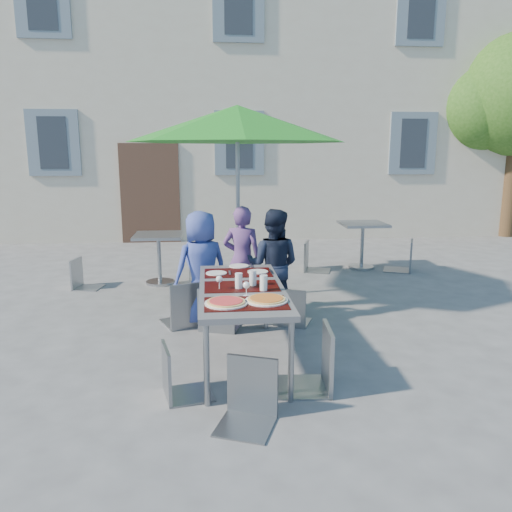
{
  "coord_description": "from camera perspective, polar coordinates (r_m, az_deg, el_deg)",
  "views": [
    {
      "loc": [
        -0.73,
        -3.86,
        2.01
      ],
      "look_at": [
        -0.2,
        1.62,
        0.86
      ],
      "focal_mm": 35.0,
      "sensor_mm": 36.0,
      "label": 1
    }
  ],
  "objects": [
    {
      "name": "building",
      "position": [
        15.64,
        -3.02,
        22.26
      ],
      "size": [
        13.6,
        8.2,
        11.1
      ],
      "color": "#BBAD97",
      "rests_on": "ground"
    },
    {
      "name": "chair_3",
      "position": [
        4.19,
        -9.06,
        -9.54
      ],
      "size": [
        0.46,
        0.45,
        0.86
      ],
      "color": "gray",
      "rests_on": "ground"
    },
    {
      "name": "glassware",
      "position": [
        4.65,
        -0.94,
        -2.89
      ],
      "size": [
        0.47,
        0.41,
        0.15
      ],
      "color": "silver",
      "rests_on": "dining_table"
    },
    {
      "name": "child_1",
      "position": [
        6.26,
        -1.59,
        -0.44
      ],
      "size": [
        0.57,
        0.46,
        1.36
      ],
      "primitive_type": "imported",
      "rotation": [
        0.0,
        0.0,
        2.84
      ],
      "color": "#5D3B79",
      "rests_on": "ground"
    },
    {
      "name": "child_2",
      "position": [
        5.99,
        1.97,
        -1.05
      ],
      "size": [
        0.75,
        0.58,
        1.35
      ],
      "primitive_type": "imported",
      "rotation": [
        0.0,
        0.0,
        2.8
      ],
      "color": "#161D31",
      "rests_on": "ground"
    },
    {
      "name": "patio_umbrella",
      "position": [
        6.76,
        -2.15,
        14.74
      ],
      "size": [
        2.93,
        2.93,
        2.61
      ],
      "color": "#9FA2A7",
      "rests_on": "ground"
    },
    {
      "name": "chair_0",
      "position": [
        5.83,
        -8.12,
        -2.27
      ],
      "size": [
        0.6,
        0.6,
        1.02
      ],
      "color": "gray",
      "rests_on": "ground"
    },
    {
      "name": "chair_2",
      "position": [
        5.83,
        4.1,
        -3.16
      ],
      "size": [
        0.51,
        0.51,
        0.87
      ],
      "color": "gray",
      "rests_on": "ground"
    },
    {
      "name": "child_0",
      "position": [
        5.89,
        -6.27,
        -1.35
      ],
      "size": [
        0.78,
        0.67,
        1.35
      ],
      "primitive_type": "imported",
      "rotation": [
        0.0,
        0.0,
        3.57
      ],
      "color": "#374798",
      "rests_on": "ground"
    },
    {
      "name": "cafe_table_0",
      "position": [
        7.8,
        -11.04,
        0.77
      ],
      "size": [
        0.73,
        0.73,
        0.78
      ],
      "color": "#9FA2A7",
      "rests_on": "ground"
    },
    {
      "name": "chair_4",
      "position": [
        4.27,
        6.86,
        -7.25
      ],
      "size": [
        0.51,
        0.5,
        1.05
      ],
      "color": "gray",
      "rests_on": "ground"
    },
    {
      "name": "ground",
      "position": [
        4.42,
        4.76,
        -15.3
      ],
      "size": [
        90.0,
        90.0,
        0.0
      ],
      "primitive_type": "plane",
      "color": "#4E4E51",
      "rests_on": "ground"
    },
    {
      "name": "pizza_near_left",
      "position": [
        4.22,
        -3.44,
        -5.29
      ],
      "size": [
        0.36,
        0.36,
        0.03
      ],
      "color": "white",
      "rests_on": "dining_table"
    },
    {
      "name": "chair_1",
      "position": [
        5.65,
        -4.36,
        -3.02
      ],
      "size": [
        0.53,
        0.54,
        0.97
      ],
      "color": "gray",
      "rests_on": "ground"
    },
    {
      "name": "chair_5",
      "position": [
        3.77,
        -0.84,
        -11.25
      ],
      "size": [
        0.52,
        0.53,
        0.91
      ],
      "color": "gray",
      "rests_on": "ground"
    },
    {
      "name": "pizza_near_right",
      "position": [
        4.29,
        1.2,
        -4.98
      ],
      "size": [
        0.37,
        0.37,
        0.03
      ],
      "color": "white",
      "rests_on": "dining_table"
    },
    {
      "name": "dining_table",
      "position": [
        4.78,
        -1.67,
        -4.14
      ],
      "size": [
        0.8,
        1.85,
        0.76
      ],
      "color": "#414045",
      "rests_on": "ground"
    },
    {
      "name": "cafe_table_1",
      "position": [
        8.88,
        12.08,
        2.25
      ],
      "size": [
        0.75,
        0.75,
        0.81
      ],
      "color": "#9FA2A7",
      "rests_on": "ground"
    },
    {
      "name": "bg_chair_r_1",
      "position": [
        8.85,
        16.73,
        2.13
      ],
      "size": [
        0.59,
        0.59,
        1.02
      ],
      "color": "gray",
      "rests_on": "ground"
    },
    {
      "name": "place_settings",
      "position": [
        5.38,
        -2.05,
        -1.62
      ],
      "size": [
        0.7,
        0.53,
        0.01
      ],
      "color": "white",
      "rests_on": "dining_table"
    },
    {
      "name": "bg_chair_l_0",
      "position": [
        7.86,
        -19.36,
        -0.01
      ],
      "size": [
        0.45,
        0.44,
        0.85
      ],
      "color": "#90949B",
      "rests_on": "ground"
    },
    {
      "name": "bg_chair_r_0",
      "position": [
        7.66,
        -7.78,
        0.39
      ],
      "size": [
        0.51,
        0.51,
        0.87
      ],
      "color": "gray",
      "rests_on": "ground"
    },
    {
      "name": "bg_chair_l_1",
      "position": [
        8.56,
        6.48,
        1.97
      ],
      "size": [
        0.54,
        0.53,
        0.95
      ],
      "color": "gray",
      "rests_on": "ground"
    }
  ]
}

